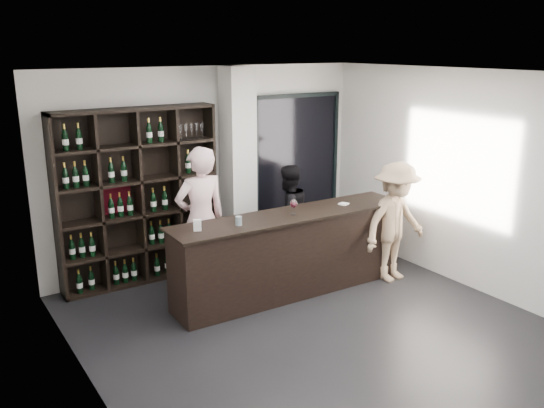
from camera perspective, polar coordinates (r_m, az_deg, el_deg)
floor at (r=6.79m, az=4.81°, el=-12.58°), size 5.00×5.50×0.01m
wine_shelf at (r=7.96m, az=-13.09°, el=0.66°), size 2.20×0.35×2.40m
structural_column at (r=8.43m, az=-3.35°, el=3.60°), size 0.40×0.40×2.90m
glass_panel at (r=9.25m, az=2.47°, el=4.38°), size 1.60×0.08×2.10m
tasting_counter at (r=7.56m, az=1.92°, el=-4.92°), size 3.31×0.69×1.09m
taster_pink at (r=7.60m, az=-7.07°, el=-1.55°), size 0.71×0.47×1.94m
taster_black at (r=8.57m, az=1.60°, el=-1.02°), size 0.77×0.63×1.50m
customer at (r=8.07m, az=12.11°, el=-1.77°), size 1.13×0.70×1.67m
wine_glass at (r=7.33m, az=2.16°, el=-0.20°), size 0.10×0.10×0.22m
spit_cup at (r=6.92m, az=-3.32°, el=-1.67°), size 0.09×0.09×0.11m
napkin_stack at (r=7.86m, az=7.11°, el=0.01°), size 0.14×0.14×0.02m
card_stand at (r=6.75m, az=-7.41°, el=-2.10°), size 0.10×0.08×0.14m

